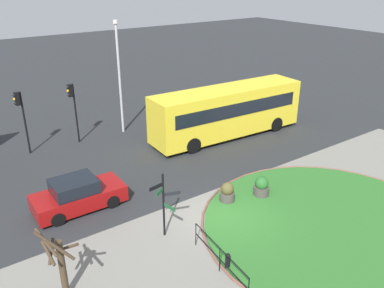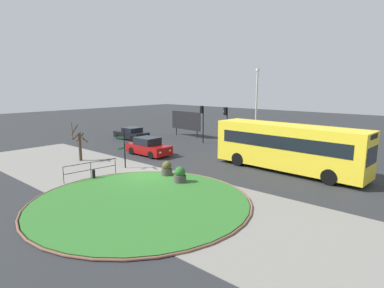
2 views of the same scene
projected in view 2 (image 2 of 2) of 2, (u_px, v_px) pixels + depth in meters
name	position (u px, v px, depth m)	size (l,w,h in m)	color
ground	(147.00, 177.00, 21.22)	(120.00, 120.00, 0.00)	#282B2D
sidewalk_paving	(124.00, 183.00, 19.80)	(32.00, 8.17, 0.02)	gray
grass_island	(141.00, 201.00, 16.57)	(11.22, 11.22, 0.10)	#2D6B28
grass_kerb_ring	(141.00, 201.00, 16.57)	(11.53, 11.53, 0.11)	brown
signpost_directional	(124.00, 146.00, 23.09)	(1.38, 0.71, 2.95)	black
bollard_foreground	(94.00, 174.00, 20.51)	(0.20, 0.20, 0.68)	black
railing_grass_edge	(91.00, 168.00, 20.71)	(0.43, 3.57, 1.08)	black
bus_yellow	(288.00, 147.00, 22.28)	(10.80, 3.01, 3.30)	yellow
car_near_lane	(148.00, 147.00, 27.77)	(4.22, 1.95, 1.54)	maroon
car_far_lane	(131.00, 134.00, 35.76)	(4.20, 1.98, 1.37)	black
traffic_light_near	(202.00, 116.00, 33.29)	(0.49, 0.27, 3.90)	black
traffic_light_far	(226.00, 118.00, 31.21)	(0.49, 0.31, 3.90)	black
lamppost_tall	(256.00, 107.00, 28.86)	(0.32, 0.32, 7.48)	#B7B7BC
billboard_left	(186.00, 121.00, 37.64)	(4.92, 0.55, 2.97)	black
planter_near_signpost	(167.00, 169.00, 21.21)	(0.74, 0.74, 1.04)	#47423D
planter_kerbside	(180.00, 176.00, 19.67)	(0.78, 0.78, 1.07)	#47423D
street_tree_bare	(79.00, 143.00, 25.44)	(1.39, 1.39, 3.11)	#423323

